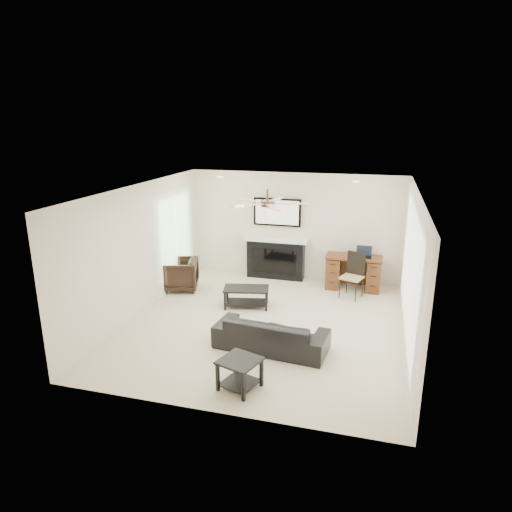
# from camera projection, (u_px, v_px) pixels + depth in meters

# --- Properties ---
(room_shell) EXTENTS (5.50, 5.54, 2.52)m
(room_shell) POSITION_uv_depth(u_px,v_px,m) (277.00, 236.00, 8.01)
(room_shell) COLOR beige
(room_shell) RESTS_ON ground
(sofa) EXTENTS (1.92, 0.91, 0.54)m
(sofa) POSITION_uv_depth(u_px,v_px,m) (271.00, 334.00, 7.49)
(sofa) COLOR black
(sofa) RESTS_ON ground
(armchair) EXTENTS (0.95, 0.93, 0.70)m
(armchair) POSITION_uv_depth(u_px,v_px,m) (180.00, 274.00, 10.12)
(armchair) COLOR black
(armchair) RESTS_ON ground
(coffee_table) EXTENTS (0.99, 0.68, 0.40)m
(coffee_table) POSITION_uv_depth(u_px,v_px,m) (246.00, 297.00, 9.22)
(coffee_table) COLOR black
(coffee_table) RESTS_ON ground
(end_table_near) EXTENTS (0.66, 0.66, 0.45)m
(end_table_near) POSITION_uv_depth(u_px,v_px,m) (240.00, 374.00, 6.39)
(end_table_near) COLOR black
(end_table_near) RESTS_ON ground
(end_table_left) EXTENTS (0.52, 0.52, 0.45)m
(end_table_left) POSITION_uv_depth(u_px,v_px,m) (134.00, 294.00, 9.32)
(end_table_left) COLOR black
(end_table_left) RESTS_ON ground
(fireplace_unit) EXTENTS (1.52, 0.34, 1.91)m
(fireplace_unit) POSITION_uv_depth(u_px,v_px,m) (276.00, 239.00, 10.68)
(fireplace_unit) COLOR black
(fireplace_unit) RESTS_ON ground
(desk) EXTENTS (1.22, 0.56, 0.76)m
(desk) POSITION_uv_depth(u_px,v_px,m) (353.00, 273.00, 10.14)
(desk) COLOR #421B10
(desk) RESTS_ON ground
(desk_chair) EXTENTS (0.54, 0.55, 0.97)m
(desk_chair) POSITION_uv_depth(u_px,v_px,m) (352.00, 276.00, 9.60)
(desk_chair) COLOR black
(desk_chair) RESTS_ON ground
(laptop) EXTENTS (0.33, 0.24, 0.23)m
(laptop) POSITION_uv_depth(u_px,v_px,m) (364.00, 252.00, 9.93)
(laptop) COLOR black
(laptop) RESTS_ON desk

